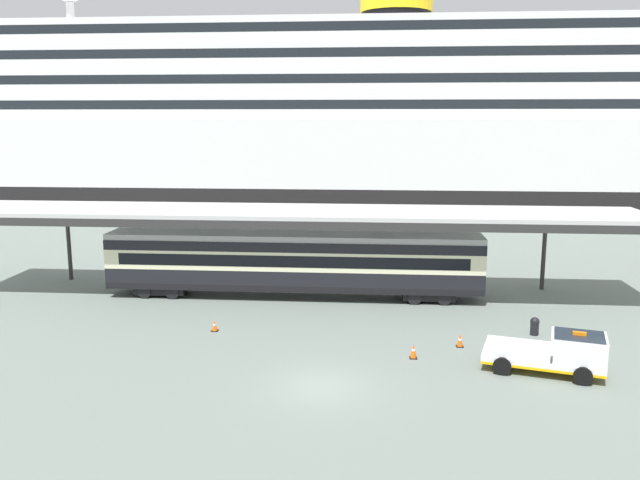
{
  "coord_description": "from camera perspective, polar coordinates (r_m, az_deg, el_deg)",
  "views": [
    {
      "loc": [
        2.05,
        -25.73,
        11.18
      ],
      "look_at": [
        -0.87,
        9.72,
        4.5
      ],
      "focal_mm": 36.34,
      "sensor_mm": 36.0,
      "label": 1
    }
  ],
  "objects": [
    {
      "name": "service_truck",
      "position": [
        30.98,
        20.02,
        -9.24
      ],
      "size": [
        5.55,
        3.31,
        2.02
      ],
      "color": "white",
      "rests_on": "ground"
    },
    {
      "name": "traffic_cone_far",
      "position": [
        33.3,
        12.23,
        -8.65
      ],
      "size": [
        0.36,
        0.36,
        0.65
      ],
      "color": "black",
      "rests_on": "ground"
    },
    {
      "name": "cruise_ship",
      "position": [
        84.02,
        11.12,
        10.03
      ],
      "size": [
        171.72,
        22.6,
        32.63
      ],
      "color": "black",
      "rests_on": "ground"
    },
    {
      "name": "train_carriage",
      "position": [
        40.88,
        -2.35,
        -1.9
      ],
      "size": [
        23.5,
        2.81,
        4.11
      ],
      "color": "black",
      "rests_on": "ground"
    },
    {
      "name": "platform_canopy",
      "position": [
        40.72,
        -2.31,
        2.37
      ],
      "size": [
        43.3,
        6.24,
        5.54
      ],
      "color": "#BABABA",
      "rests_on": "ground"
    },
    {
      "name": "ground_plane",
      "position": [
        28.13,
        0.14,
        -12.79
      ],
      "size": [
        400.0,
        400.0,
        0.0
      ],
      "primitive_type": "plane",
      "color": "slate"
    },
    {
      "name": "quay_bollard",
      "position": [
        36.01,
        18.38,
        -7.15
      ],
      "size": [
        0.48,
        0.48,
        0.96
      ],
      "color": "black",
      "rests_on": "ground"
    },
    {
      "name": "traffic_cone_mid",
      "position": [
        31.37,
        8.23,
        -9.65
      ],
      "size": [
        0.36,
        0.36,
        0.74
      ],
      "color": "black",
      "rests_on": "ground"
    },
    {
      "name": "traffic_cone_near",
      "position": [
        35.31,
        -9.26,
        -7.46
      ],
      "size": [
        0.36,
        0.36,
        0.61
      ],
      "color": "black",
      "rests_on": "ground"
    }
  ]
}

